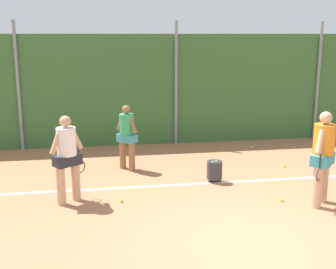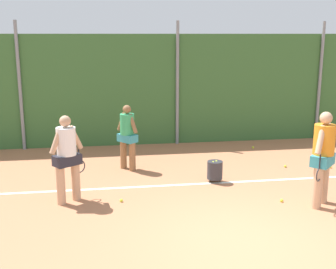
% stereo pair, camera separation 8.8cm
% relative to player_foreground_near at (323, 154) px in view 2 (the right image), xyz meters
% --- Properties ---
extents(ground_plane, '(27.36, 27.36, 0.00)m').
position_rel_player_foreground_near_xyz_m(ground_plane, '(-1.99, 0.71, -1.08)').
color(ground_plane, '#B2704C').
extents(hedge_fence_backdrop, '(16.20, 0.25, 3.40)m').
position_rel_player_foreground_near_xyz_m(hedge_fence_backdrop, '(-1.99, 5.63, 0.62)').
color(hedge_fence_backdrop, '#386633').
rests_on(hedge_fence_backdrop, ground_plane).
extents(fence_post_left, '(0.10, 0.10, 3.78)m').
position_rel_player_foreground_near_xyz_m(fence_post_left, '(-6.66, 5.45, 0.81)').
color(fence_post_left, gray).
rests_on(fence_post_left, ground_plane).
extents(fence_post_center, '(0.10, 0.10, 3.78)m').
position_rel_player_foreground_near_xyz_m(fence_post_center, '(-1.99, 5.45, 0.81)').
color(fence_post_center, gray).
rests_on(fence_post_center, ground_plane).
extents(fence_post_right, '(0.10, 0.10, 3.78)m').
position_rel_player_foreground_near_xyz_m(fence_post_right, '(2.68, 5.45, 0.81)').
color(fence_post_right, gray).
rests_on(fence_post_right, ground_plane).
extents(court_baseline_paint, '(11.84, 0.10, 0.01)m').
position_rel_player_foreground_near_xyz_m(court_baseline_paint, '(-1.99, 1.60, -1.07)').
color(court_baseline_paint, white).
rests_on(court_baseline_paint, ground_plane).
extents(player_foreground_near, '(0.63, 0.68, 1.92)m').
position_rel_player_foreground_near_xyz_m(player_foreground_near, '(0.00, 0.00, 0.00)').
color(player_foreground_near, tan).
rests_on(player_foreground_near, ground_plane).
extents(player_midcourt, '(0.67, 0.59, 1.81)m').
position_rel_player_foreground_near_xyz_m(player_midcourt, '(-5.03, 0.94, -0.06)').
color(player_midcourt, tan).
rests_on(player_midcourt, ground_plane).
extents(player_backcourt_far, '(0.54, 0.56, 1.67)m').
position_rel_player_foreground_near_xyz_m(player_backcourt_far, '(-3.69, 2.97, -0.14)').
color(player_backcourt_far, '#8C603D').
rests_on(player_backcourt_far, ground_plane).
extents(ball_hopper, '(0.36, 0.36, 0.51)m').
position_rel_player_foreground_near_xyz_m(ball_hopper, '(-1.74, 1.70, -0.79)').
color(ball_hopper, '#2D2D33').
rests_on(ball_hopper, ground_plane).
extents(tennis_ball_0, '(0.07, 0.07, 0.07)m').
position_rel_player_foreground_near_xyz_m(tennis_ball_0, '(0.37, 2.52, -1.04)').
color(tennis_ball_0, '#CCDB33').
rests_on(tennis_ball_0, ground_plane).
extents(tennis_ball_2, '(0.07, 0.07, 0.07)m').
position_rel_player_foreground_near_xyz_m(tennis_ball_2, '(-0.69, 0.27, -1.04)').
color(tennis_ball_2, '#CCDB33').
rests_on(tennis_ball_2, ground_plane).
extents(tennis_ball_3, '(0.07, 0.07, 0.07)m').
position_rel_player_foreground_near_xyz_m(tennis_ball_3, '(-3.96, 0.76, -1.04)').
color(tennis_ball_3, '#CCDB33').
rests_on(tennis_ball_3, ground_plane).
extents(tennis_ball_5, '(0.07, 0.07, 0.07)m').
position_rel_player_foreground_near_xyz_m(tennis_ball_5, '(0.19, 4.50, -1.04)').
color(tennis_ball_5, '#CCDB33').
rests_on(tennis_ball_5, ground_plane).
extents(tennis_ball_6, '(0.07, 0.07, 0.07)m').
position_rel_player_foreground_near_xyz_m(tennis_ball_6, '(1.50, 2.30, -1.04)').
color(tennis_ball_6, '#CCDB33').
rests_on(tennis_ball_6, ground_plane).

